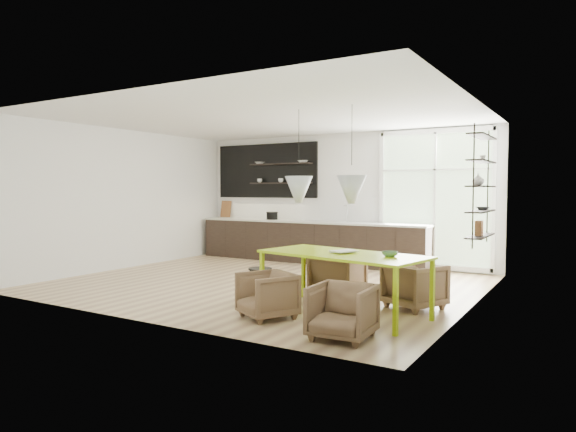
% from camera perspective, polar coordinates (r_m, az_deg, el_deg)
% --- Properties ---
extents(room, '(7.02, 6.01, 2.91)m').
position_cam_1_polar(room, '(9.64, 4.03, 1.83)').
color(room, '#D5BA86').
rests_on(room, ground).
extents(kitchen_run, '(5.54, 0.69, 2.75)m').
position_cam_1_polar(kitchen_run, '(11.69, 2.00, -2.20)').
color(kitchen_run, black).
rests_on(kitchen_run, ground).
extents(right_shelving, '(0.26, 1.22, 1.90)m').
position_cam_1_polar(right_shelving, '(8.80, 20.62, 2.78)').
color(right_shelving, black).
rests_on(right_shelving, ground).
extents(dining_table, '(2.37, 1.40, 0.81)m').
position_cam_1_polar(dining_table, '(6.84, 6.09, -4.59)').
color(dining_table, '#A1CA0B').
rests_on(dining_table, ground).
extents(armchair_back_left, '(0.71, 0.73, 0.66)m').
position_cam_1_polar(armchair_back_left, '(7.97, 5.57, -6.58)').
color(armchair_back_left, brown).
rests_on(armchair_back_left, ground).
extents(armchair_back_right, '(0.91, 0.92, 0.64)m').
position_cam_1_polar(armchair_back_right, '(7.39, 13.92, -7.51)').
color(armchair_back_right, brown).
rests_on(armchair_back_right, ground).
extents(armchair_front_left, '(0.87, 0.88, 0.59)m').
position_cam_1_polar(armchair_front_left, '(6.66, -2.36, -8.78)').
color(armchair_front_left, brown).
rests_on(armchair_front_left, ground).
extents(armchair_front_right, '(0.68, 0.70, 0.61)m').
position_cam_1_polar(armchair_front_right, '(5.79, 6.04, -10.51)').
color(armchair_front_right, brown).
rests_on(armchair_front_right, ground).
extents(wire_stool, '(0.38, 0.38, 0.48)m').
position_cam_1_polar(wire_stool, '(7.74, -3.11, -7.04)').
color(wire_stool, black).
rests_on(wire_stool, ground).
extents(table_book, '(0.37, 0.41, 0.03)m').
position_cam_1_polar(table_book, '(6.99, 5.63, -3.85)').
color(table_book, white).
rests_on(table_book, dining_table).
extents(table_bowl, '(0.26, 0.26, 0.06)m').
position_cam_1_polar(table_bowl, '(6.59, 11.25, -4.17)').
color(table_bowl, '#487047').
rests_on(table_bowl, dining_table).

